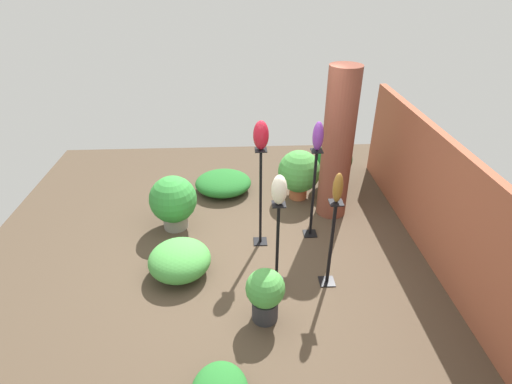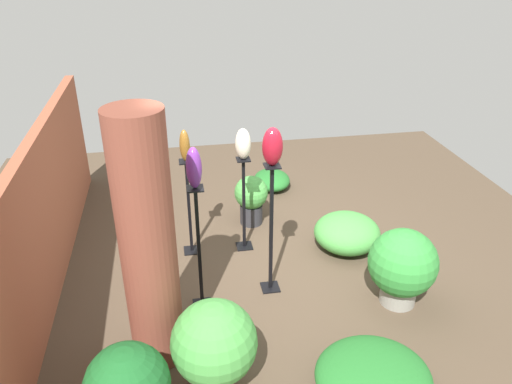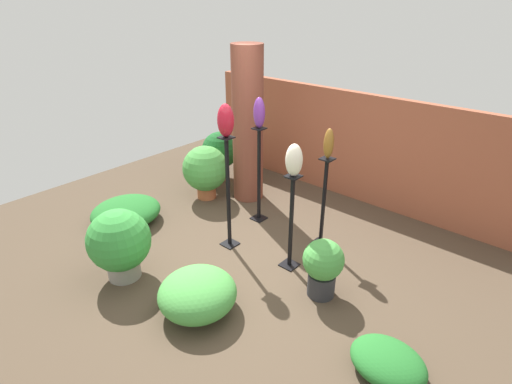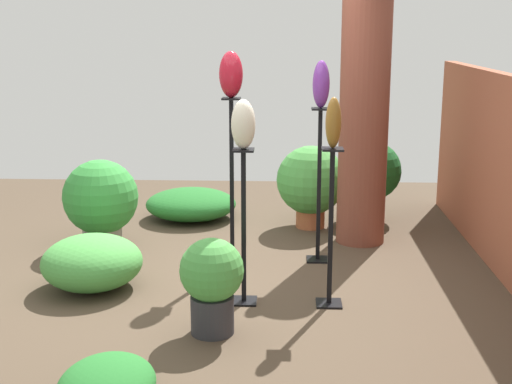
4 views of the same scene
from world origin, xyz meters
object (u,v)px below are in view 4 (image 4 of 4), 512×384
Objects in this scene: pedestal_ruby at (232,190)px; brick_pillar at (364,122)px; art_vase_ivory at (243,124)px; potted_plant_back_center at (101,200)px; potted_plant_mid_right at (311,182)px; art_vase_ruby at (231,74)px; potted_plant_front_right at (212,280)px; pedestal_ivory at (244,234)px; potted_plant_near_pillar at (372,173)px; pedestal_bronze at (331,235)px; art_vase_bronze at (333,123)px; art_vase_violet at (321,84)px; pedestal_violet at (319,192)px.

brick_pillar is at bearing 122.42° from pedestal_ruby.
potted_plant_back_center is (-1.35, -1.46, -0.93)m from art_vase_ivory.
art_vase_ivory reaches higher than potted_plant_mid_right.
art_vase_ruby is 1.97m from potted_plant_front_right.
art_vase_ivory is (0.88, 0.16, 0.70)m from pedestal_ruby.
potted_plant_mid_right is at bearing 164.74° from art_vase_ivory.
potted_plant_near_pillar is at bearing 153.20° from pedestal_ivory.
pedestal_ruby is 2.18m from potted_plant_near_pillar.
brick_pillar is at bearing 166.44° from pedestal_bronze.
pedestal_ruby reaches higher than potted_plant_mid_right.
brick_pillar is 2.73× the size of potted_plant_mid_right.
art_vase_ivory is at bearing -15.26° from potted_plant_mid_right.
potted_plant_mid_right is at bearing 149.68° from art_vase_ruby.
art_vase_violet reaches higher than art_vase_bronze.
pedestal_violet is 0.97m from art_vase_violet.
pedestal_ruby is 3.82× the size of art_vase_ruby.
pedestal_bronze is 1.23m from pedestal_ruby.
pedestal_ruby is (-0.91, -0.82, 0.14)m from pedestal_bronze.
art_vase_ruby reaches higher than pedestal_bronze.
pedestal_violet is 1.32m from art_vase_ruby.
art_vase_bronze is 1.45m from potted_plant_front_right.
pedestal_violet is 3.73× the size of art_vase_bronze.
potted_plant_near_pillar is at bearing 154.76° from potted_plant_front_right.
art_vase_ivory is 0.43× the size of potted_plant_near_pillar.
art_vase_violet reaches higher than art_vase_ivory.
potted_plant_mid_right is 1.27× the size of potted_plant_front_right.
potted_plant_mid_right is at bearing 149.68° from pedestal_ruby.
brick_pillar reaches higher than art_vase_ivory.
art_vase_ruby is 2.48m from potted_plant_near_pillar.
art_vase_ivory reaches higher than pedestal_violet.
potted_plant_mid_right is (-1.27, 0.75, -1.22)m from art_vase_ruby.
art_vase_bronze is 0.55× the size of potted_plant_front_right.
brick_pillar is 2.76× the size of potted_plant_near_pillar.
pedestal_violet is at bearing -23.81° from potted_plant_near_pillar.
potted_plant_back_center is (-1.35, -1.46, -0.08)m from pedestal_ivory.
pedestal_violet is at bearing -177.62° from art_vase_bronze.
brick_pillar is 0.95m from pedestal_violet.
pedestal_ruby reaches higher than pedestal_ivory.
pedestal_bronze is 1.50m from art_vase_violet.
brick_pillar is at bearing 166.44° from art_vase_bronze.
pedestal_bronze is 1.78× the size of potted_plant_front_right.
art_vase_ivory is at bearing -26.80° from potted_plant_near_pillar.
art_vase_ruby is at bearing -78.48° from art_vase_violet.
pedestal_ruby is (0.78, -1.23, -0.50)m from brick_pillar.
potted_plant_mid_right is 1.02× the size of potted_plant_back_center.
pedestal_ruby is at bearing -169.95° from pedestal_ivory.
potted_plant_front_right is at bearing -29.31° from brick_pillar.
pedestal_ivory reaches higher than potted_plant_mid_right.
pedestal_ruby is at bearing -78.48° from pedestal_violet.
potted_plant_mid_right is (-0.49, -0.48, -0.71)m from brick_pillar.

